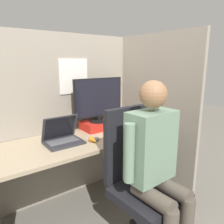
% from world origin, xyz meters
% --- Properties ---
extents(cubicle_panel_back, '(2.06, 0.05, 1.69)m').
position_xyz_m(cubicle_panel_back, '(0.00, 0.67, 0.85)').
color(cubicle_panel_back, gray).
rests_on(cubicle_panel_back, ground).
extents(cubicle_panel_right, '(0.04, 1.28, 1.69)m').
position_xyz_m(cubicle_panel_right, '(0.81, 0.26, 0.85)').
color(cubicle_panel_right, gray).
rests_on(cubicle_panel_right, ground).
extents(desk, '(1.56, 0.65, 0.72)m').
position_xyz_m(desk, '(0.00, 0.32, 0.55)').
color(desk, tan).
rests_on(desk, ground).
extents(paper_box, '(0.36, 0.24, 0.08)m').
position_xyz_m(paper_box, '(0.34, 0.48, 0.76)').
color(paper_box, red).
rests_on(paper_box, desk).
extents(monitor, '(0.56, 0.21, 0.45)m').
position_xyz_m(monitor, '(0.34, 0.49, 1.03)').
color(monitor, black).
rests_on(monitor, paper_box).
extents(laptop, '(0.31, 0.24, 0.24)m').
position_xyz_m(laptop, '(-0.15, 0.32, 0.77)').
color(laptop, '#2D2D33').
rests_on(laptop, desk).
extents(mouse, '(0.08, 0.04, 0.04)m').
position_xyz_m(mouse, '(0.10, 0.19, 0.74)').
color(mouse, gray).
rests_on(mouse, desk).
extents(stapler, '(0.05, 0.12, 0.04)m').
position_xyz_m(stapler, '(0.67, 0.36, 0.74)').
color(stapler, '#2D2D33').
rests_on(stapler, desk).
extents(carrot_toy, '(0.05, 0.12, 0.05)m').
position_xyz_m(carrot_toy, '(0.07, 0.16, 0.75)').
color(carrot_toy, orange).
rests_on(carrot_toy, desk).
extents(office_chair, '(0.52, 0.56, 1.08)m').
position_xyz_m(office_chair, '(0.20, -0.28, 0.55)').
color(office_chair, black).
rests_on(office_chair, ground).
extents(person, '(0.48, 0.43, 1.30)m').
position_xyz_m(person, '(0.19, -0.45, 0.76)').
color(person, brown).
rests_on(person, ground).
extents(coffee_mug, '(0.08, 0.08, 0.09)m').
position_xyz_m(coffee_mug, '(0.68, 0.50, 0.77)').
color(coffee_mug, white).
rests_on(coffee_mug, desk).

